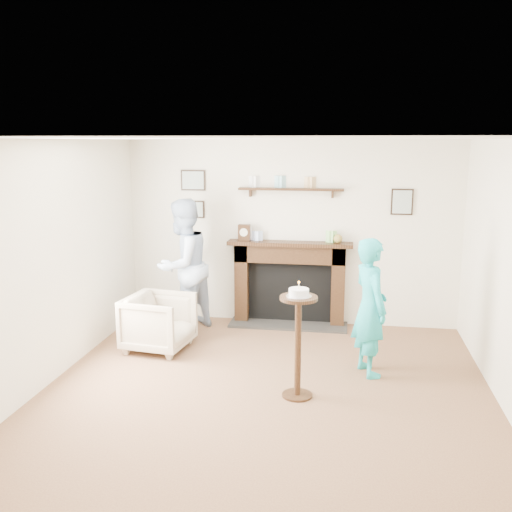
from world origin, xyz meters
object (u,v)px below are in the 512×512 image
Objects in this scene: man at (185,330)px; pedestal_table at (298,327)px; armchair at (160,349)px; woman at (367,373)px.

man is 1.50× the size of pedestal_table.
man is (0.09, 0.75, 0.00)m from armchair.
woman is at bearing 44.88° from pedestal_table.
woman is (2.38, -1.08, 0.00)m from man.
man reaches higher than armchair.
man reaches higher than woman.
pedestal_table is (1.67, -1.78, 0.72)m from man.
woman reaches higher than armchair.
armchair is at bearing 59.27° from woman.
pedestal_table reaches higher than armchair.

